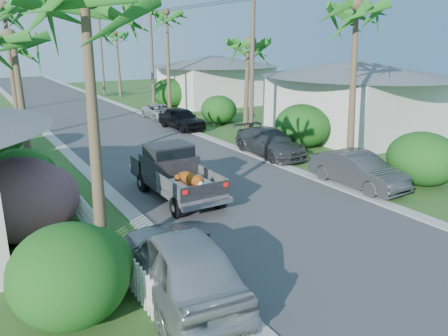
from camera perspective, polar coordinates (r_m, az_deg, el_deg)
ground at (r=13.46m, az=15.58°, el=-10.82°), size 120.00×120.00×0.00m
road at (r=34.74m, az=-15.78°, el=5.76°), size 8.00×100.00×0.02m
curb_left at (r=33.88m, az=-22.79°, el=4.87°), size 0.60×100.00×0.06m
curb_right at (r=36.09m, az=-9.18°, el=6.57°), size 0.60×100.00×0.06m
pickup_truck at (r=17.48m, az=-6.76°, el=-0.40°), size 1.98×5.12×2.06m
parked_car_rn at (r=19.29m, az=17.10°, el=-0.29°), size 1.61×4.46×1.46m
parked_car_rm at (r=23.70m, az=5.98°, el=3.32°), size 2.23×5.01×1.43m
parked_car_rf at (r=30.95m, az=-5.59°, el=6.44°), size 2.09×4.49×1.49m
parked_car_rd at (r=35.20m, az=-8.30°, el=7.26°), size 2.01×4.19×1.15m
parked_car_ln at (r=10.80m, az=-5.63°, el=-12.22°), size 2.58×5.24×1.72m
palm_l_b at (r=20.13m, az=-25.87°, el=15.16°), size 4.40×4.40×7.40m
palm_l_c at (r=30.22m, az=-26.88°, el=18.27°), size 4.40×4.40×9.20m
palm_r_a at (r=20.80m, az=17.31°, el=19.53°), size 4.40×4.40×8.70m
palm_r_b at (r=27.80m, az=3.07°, el=16.17°), size 4.40×4.40×7.20m
palm_r_c at (r=37.32m, az=-7.53°, el=19.41°), size 4.40×4.40×9.40m
palm_r_d at (r=50.46m, az=-13.89°, el=16.68°), size 4.40×4.40×8.00m
shrub_l_a at (r=10.37m, az=-19.55°, el=-12.93°), size 2.60×2.86×2.20m
shrub_l_b at (r=14.83m, az=-24.89°, el=-3.76°), size 3.00×3.30×2.60m
shrub_l_c at (r=18.76m, az=-25.10°, el=-0.74°), size 2.40×2.64×2.00m
shrub_r_a at (r=20.51m, az=24.49°, el=1.12°), size 2.80×3.08×2.30m
shrub_r_b at (r=25.82m, az=10.14°, el=5.44°), size 3.00×3.30×2.50m
shrub_r_c at (r=32.89m, az=-0.69°, el=7.64°), size 2.60×2.86×2.10m
shrub_r_d at (r=41.91m, az=-7.15°, el=9.73°), size 3.20×3.52×2.60m
picket_fence at (r=14.90m, az=-17.41°, el=-6.16°), size 0.10×11.00×1.00m
house_right_near at (r=29.98m, az=16.56°, el=8.39°), size 8.00×9.00×4.80m
house_right_far at (r=44.09m, az=-1.15°, el=11.25°), size 9.00×8.00×4.60m
utility_pole_b at (r=25.63m, az=3.70°, el=13.13°), size 1.60×0.26×9.00m
utility_pole_c at (r=38.89m, az=-9.40°, el=14.02°), size 1.60×0.26×9.00m
utility_pole_d at (r=53.08m, az=-15.71°, el=14.20°), size 1.60×0.26×9.00m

